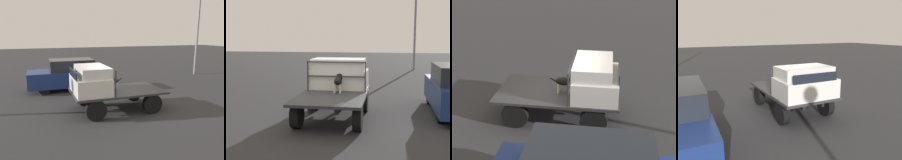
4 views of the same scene
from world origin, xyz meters
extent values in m
plane|color=#2D2D30|center=(0.00, 0.00, 0.00)|extent=(80.00, 80.00, 0.00)
cylinder|color=black|center=(1.15, 0.88, 0.39)|extent=(0.78, 0.24, 0.78)
cylinder|color=black|center=(1.15, -0.88, 0.39)|extent=(0.78, 0.24, 0.78)
cylinder|color=black|center=(-1.15, 0.88, 0.39)|extent=(0.78, 0.24, 0.78)
cylinder|color=black|center=(-1.15, -0.88, 0.39)|extent=(0.78, 0.24, 0.78)
cube|color=black|center=(0.00, 0.37, 0.67)|extent=(3.41, 0.10, 0.18)
cube|color=black|center=(0.00, -0.37, 0.67)|extent=(3.41, 0.10, 0.18)
cube|color=#2D2D30|center=(0.00, 0.00, 0.80)|extent=(3.71, 2.09, 0.08)
cube|color=silver|center=(1.15, 0.00, 1.16)|extent=(1.31, 1.97, 0.65)
cube|color=silver|center=(1.05, 0.00, 1.68)|extent=(1.12, 1.81, 0.40)
cube|color=black|center=(1.79, 0.00, 1.62)|extent=(0.02, 1.61, 0.30)
cube|color=#2D2D30|center=(0.42, 0.96, 1.33)|extent=(0.04, 0.04, 0.99)
cube|color=#2D2D30|center=(0.42, -0.96, 1.33)|extent=(0.04, 0.04, 0.99)
cube|color=#2D2D30|center=(0.42, 0.00, 1.81)|extent=(0.04, 1.93, 0.04)
cube|color=#2D2D30|center=(0.42, 0.00, 1.33)|extent=(0.04, 1.93, 0.04)
cylinder|color=beige|center=(0.35, -0.01, 0.98)|extent=(0.06, 0.06, 0.28)
cylinder|color=beige|center=(0.35, -0.19, 0.98)|extent=(0.06, 0.06, 0.28)
cylinder|color=beige|center=(0.03, -0.01, 0.98)|extent=(0.06, 0.06, 0.28)
cylinder|color=beige|center=(0.03, -0.19, 0.98)|extent=(0.06, 0.06, 0.28)
ellipsoid|color=black|center=(0.19, -0.10, 1.21)|extent=(0.52, 0.25, 0.25)
sphere|color=beige|center=(0.34, -0.10, 1.16)|extent=(0.11, 0.11, 0.11)
cylinder|color=black|center=(0.41, -0.10, 1.27)|extent=(0.18, 0.14, 0.17)
sphere|color=black|center=(0.52, -0.10, 1.32)|extent=(0.22, 0.22, 0.22)
cone|color=beige|center=(0.61, -0.10, 1.30)|extent=(0.12, 0.12, 0.12)
cone|color=black|center=(0.51, -0.04, 1.41)|extent=(0.06, 0.08, 0.10)
cone|color=black|center=(0.51, -0.16, 1.41)|extent=(0.06, 0.08, 0.10)
cylinder|color=black|center=(-0.12, -0.10, 1.23)|extent=(0.22, 0.04, 0.15)
camera|label=1|loc=(3.10, 8.14, 3.14)|focal=35.00mm
camera|label=2|loc=(-9.63, -1.73, 2.67)|focal=50.00mm
camera|label=3|loc=(1.40, -8.55, 5.06)|focal=50.00mm
camera|label=4|loc=(7.36, -3.74, 3.04)|focal=35.00mm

